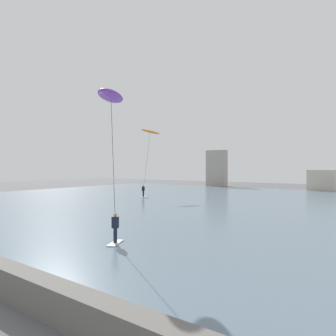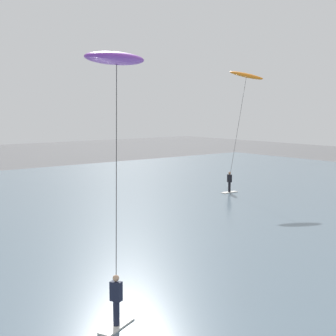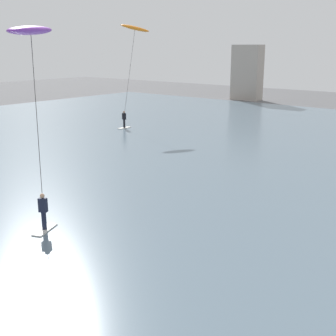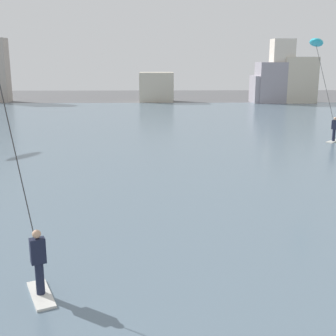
# 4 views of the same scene
# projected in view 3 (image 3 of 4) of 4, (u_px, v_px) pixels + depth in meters

# --- Properties ---
(water_bay) EXTENTS (84.00, 52.00, 0.10)m
(water_bay) POSITION_uv_depth(u_px,v_px,m) (295.00, 154.00, 32.95)
(water_bay) COLOR slate
(water_bay) RESTS_ON ground
(kitesurfer_orange) EXTENTS (2.77, 4.91, 9.83)m
(kitesurfer_orange) POSITION_uv_depth(u_px,v_px,m) (134.00, 39.00, 43.64)
(kitesurfer_orange) COLOR silver
(kitesurfer_orange) RESTS_ON water_bay
(kitesurfer_purple) EXTENTS (3.33, 3.82, 8.48)m
(kitesurfer_purple) POSITION_uv_depth(u_px,v_px,m) (32.00, 44.00, 18.59)
(kitesurfer_purple) COLOR silver
(kitesurfer_purple) RESTS_ON water_bay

